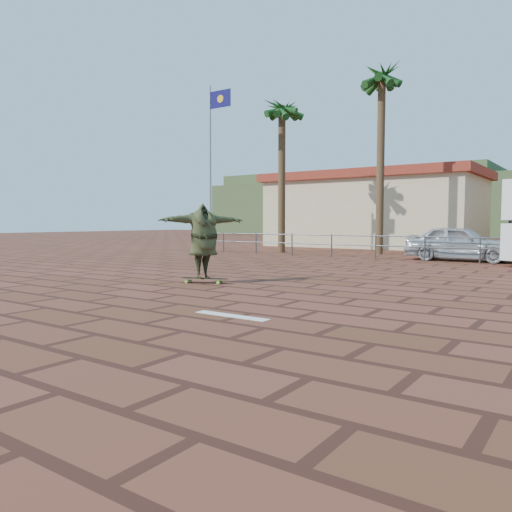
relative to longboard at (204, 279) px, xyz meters
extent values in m
plane|color=brown|center=(2.56, -1.88, -0.10)|extent=(120.00, 120.00, 0.00)
cube|color=white|center=(3.26, -3.08, -0.10)|extent=(1.40, 0.22, 0.01)
cylinder|color=#47494F|center=(-9.44, 10.12, 0.40)|extent=(0.06, 0.06, 1.00)
cylinder|color=#47494F|center=(-7.44, 10.12, 0.40)|extent=(0.06, 0.06, 1.00)
cylinder|color=#47494F|center=(-5.44, 10.12, 0.40)|extent=(0.06, 0.06, 1.00)
cylinder|color=#47494F|center=(-3.44, 10.12, 0.40)|extent=(0.06, 0.06, 1.00)
cylinder|color=#47494F|center=(-1.44, 10.12, 0.40)|extent=(0.06, 0.06, 1.00)
cylinder|color=#47494F|center=(0.56, 10.12, 0.40)|extent=(0.06, 0.06, 1.00)
cylinder|color=#47494F|center=(2.56, 10.12, 0.40)|extent=(0.06, 0.06, 1.00)
cylinder|color=#47494F|center=(4.56, 10.12, 0.40)|extent=(0.06, 0.06, 1.00)
cylinder|color=#47494F|center=(2.56, 10.12, 0.85)|extent=(24.00, 0.05, 0.05)
cylinder|color=#47494F|center=(2.56, 10.12, 0.45)|extent=(24.00, 0.05, 0.05)
cylinder|color=gray|center=(-7.44, 9.12, 3.90)|extent=(0.10, 0.10, 8.00)
cube|color=#100F4C|center=(-6.79, 9.12, 7.20)|extent=(1.20, 0.02, 0.80)
cylinder|color=brown|center=(-4.94, 11.62, 3.40)|extent=(0.36, 0.36, 7.00)
sphere|color=#194D1B|center=(-4.94, 11.62, 6.95)|extent=(2.40, 2.40, 2.40)
cylinder|color=brown|center=(-0.44, 13.12, 4.00)|extent=(0.36, 0.36, 8.20)
sphere|color=#194D1B|center=(-0.44, 13.12, 8.15)|extent=(2.40, 2.40, 2.40)
cube|color=beige|center=(-3.44, 20.12, 1.90)|extent=(12.00, 7.00, 4.00)
cube|color=maroon|center=(-3.44, 20.12, 4.15)|extent=(12.60, 7.60, 0.50)
cube|color=#384C28|center=(-19.44, 54.12, 3.90)|extent=(35.00, 14.00, 8.00)
cube|color=olive|center=(0.00, 0.00, 0.01)|extent=(1.25, 0.66, 0.02)
cube|color=black|center=(0.00, 0.00, 0.02)|extent=(1.20, 0.63, 0.00)
cube|color=silver|center=(-0.40, -0.14, -0.03)|extent=(0.13, 0.21, 0.03)
cube|color=silver|center=(0.40, 0.14, -0.03)|extent=(0.13, 0.21, 0.03)
cylinder|color=#80E330|center=(-0.36, -0.26, -0.06)|extent=(0.09, 0.06, 0.08)
cylinder|color=#80E330|center=(-0.44, -0.02, -0.06)|extent=(0.09, 0.06, 0.08)
cylinder|color=#80E330|center=(0.44, 0.02, -0.06)|extent=(0.09, 0.06, 0.08)
cylinder|color=#80E330|center=(0.36, 0.26, -0.06)|extent=(0.09, 0.06, 0.08)
imported|color=#393E21|center=(0.00, 0.00, 0.96)|extent=(1.55, 2.36, 1.88)
imported|color=#A8ABAF|center=(3.64, 11.12, 0.60)|extent=(4.12, 1.71, 1.40)
camera|label=1|loc=(8.24, -9.51, 1.46)|focal=35.00mm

